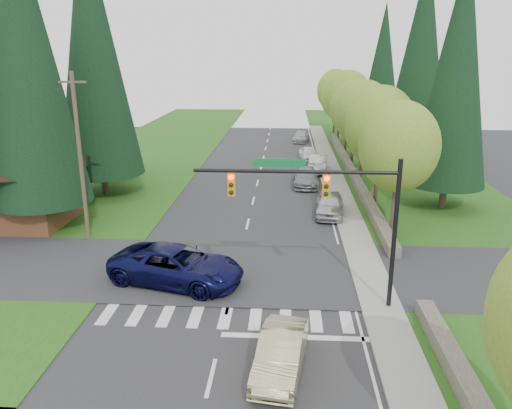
# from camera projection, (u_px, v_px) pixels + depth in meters

# --- Properties ---
(ground) EXTENTS (120.00, 120.00, 0.00)m
(ground) POSITION_uv_depth(u_px,v_px,m) (215.00, 361.00, 18.51)
(ground) COLOR #28282B
(ground) RESTS_ON ground
(grass_east) EXTENTS (14.00, 110.00, 0.06)m
(grass_east) POSITION_uv_depth(u_px,v_px,m) (428.00, 207.00, 36.82)
(grass_east) COLOR #215216
(grass_east) RESTS_ON ground
(grass_west) EXTENTS (14.00, 110.00, 0.06)m
(grass_west) POSITION_uv_depth(u_px,v_px,m) (84.00, 201.00, 38.37)
(grass_west) COLOR #215216
(grass_west) RESTS_ON ground
(cross_street) EXTENTS (120.00, 8.00, 0.10)m
(cross_street) POSITION_uv_depth(u_px,v_px,m) (236.00, 271.00, 26.15)
(cross_street) COLOR #28282B
(cross_street) RESTS_ON ground
(sidewalk_east) EXTENTS (1.80, 80.00, 0.13)m
(sidewalk_east) POSITION_uv_depth(u_px,v_px,m) (342.00, 198.00, 39.08)
(sidewalk_east) COLOR gray
(sidewalk_east) RESTS_ON ground
(curb_east) EXTENTS (0.20, 80.00, 0.13)m
(curb_east) POSITION_uv_depth(u_px,v_px,m) (331.00, 198.00, 39.13)
(curb_east) COLOR gray
(curb_east) RESTS_ON ground
(stone_wall_north) EXTENTS (0.70, 40.00, 0.70)m
(stone_wall_north) POSITION_uv_depth(u_px,v_px,m) (352.00, 171.00, 46.54)
(stone_wall_north) COLOR #4C4438
(stone_wall_north) RESTS_ON ground
(traffic_signal) EXTENTS (8.70, 0.37, 6.80)m
(traffic_signal) POSITION_uv_depth(u_px,v_px,m) (330.00, 200.00, 21.09)
(traffic_signal) COLOR black
(traffic_signal) RESTS_ON ground
(brown_building) EXTENTS (8.40, 8.40, 5.40)m
(brown_building) POSITION_uv_depth(u_px,v_px,m) (20.00, 177.00, 32.81)
(brown_building) COLOR #4C2D19
(brown_building) RESTS_ON ground
(utility_pole) EXTENTS (1.60, 0.24, 10.00)m
(utility_pole) POSITION_uv_depth(u_px,v_px,m) (80.00, 157.00, 29.03)
(utility_pole) COLOR #473828
(utility_pole) RESTS_ON ground
(decid_tree_0) EXTENTS (4.80, 4.80, 8.37)m
(decid_tree_0) POSITION_uv_depth(u_px,v_px,m) (399.00, 147.00, 29.70)
(decid_tree_0) COLOR #38281C
(decid_tree_0) RESTS_ON ground
(decid_tree_1) EXTENTS (5.20, 5.20, 8.80)m
(decid_tree_1) POSITION_uv_depth(u_px,v_px,m) (380.00, 127.00, 36.31)
(decid_tree_1) COLOR #38281C
(decid_tree_1) RESTS_ON ground
(decid_tree_2) EXTENTS (5.00, 5.00, 8.82)m
(decid_tree_2) POSITION_uv_depth(u_px,v_px,m) (364.00, 114.00, 42.97)
(decid_tree_2) COLOR #38281C
(decid_tree_2) RESTS_ON ground
(decid_tree_3) EXTENTS (5.00, 5.00, 8.55)m
(decid_tree_3) POSITION_uv_depth(u_px,v_px,m) (355.00, 108.00, 49.72)
(decid_tree_3) COLOR #38281C
(decid_tree_3) RESTS_ON ground
(decid_tree_4) EXTENTS (5.40, 5.40, 9.18)m
(decid_tree_4) POSITION_uv_depth(u_px,v_px,m) (348.00, 98.00, 56.29)
(decid_tree_4) COLOR #38281C
(decid_tree_4) RESTS_ON ground
(decid_tree_5) EXTENTS (4.80, 4.80, 8.30)m
(decid_tree_5) POSITION_uv_depth(u_px,v_px,m) (340.00, 97.00, 63.14)
(decid_tree_5) COLOR #38281C
(decid_tree_5) RESTS_ON ground
(decid_tree_6) EXTENTS (5.20, 5.20, 8.86)m
(decid_tree_6) POSITION_uv_depth(u_px,v_px,m) (336.00, 91.00, 69.72)
(decid_tree_6) COLOR #38281C
(decid_tree_6) RESTS_ON ground
(conifer_w_a) EXTENTS (6.12, 6.12, 19.80)m
(conifer_w_a) POSITION_uv_depth(u_px,v_px,m) (26.00, 56.00, 29.51)
(conifer_w_a) COLOR #38281C
(conifer_w_a) RESTS_ON ground
(conifer_w_b) EXTENTS (5.44, 5.44, 17.80)m
(conifer_w_b) POSITION_uv_depth(u_px,v_px,m) (15.00, 71.00, 33.80)
(conifer_w_b) COLOR #38281C
(conifer_w_b) RESTS_ON ground
(conifer_w_c) EXTENTS (6.46, 6.46, 20.80)m
(conifer_w_c) POSITION_uv_depth(u_px,v_px,m) (93.00, 48.00, 36.94)
(conifer_w_c) COLOR #38281C
(conifer_w_c) RESTS_ON ground
(conifer_w_e) EXTENTS (5.78, 5.78, 18.80)m
(conifer_w_e) POSITION_uv_depth(u_px,v_px,m) (97.00, 61.00, 43.08)
(conifer_w_e) COLOR #38281C
(conifer_w_e) RESTS_ON ground
(conifer_e_a) EXTENTS (5.44, 5.44, 17.80)m
(conifer_e_a) POSITION_uv_depth(u_px,v_px,m) (457.00, 71.00, 33.92)
(conifer_e_a) COLOR #38281C
(conifer_e_a) RESTS_ON ground
(conifer_e_b) EXTENTS (6.12, 6.12, 19.80)m
(conifer_e_b) POSITION_uv_depth(u_px,v_px,m) (421.00, 55.00, 46.93)
(conifer_e_b) COLOR #38281C
(conifer_e_b) RESTS_ON ground
(conifer_e_c) EXTENTS (5.10, 5.10, 16.80)m
(conifer_e_c) POSITION_uv_depth(u_px,v_px,m) (382.00, 67.00, 60.79)
(conifer_e_c) COLOR #38281C
(conifer_e_c) RESTS_ON ground
(sedan_champagne) EXTENTS (2.12, 4.56, 1.45)m
(sedan_champagne) POSITION_uv_depth(u_px,v_px,m) (281.00, 353.00, 17.74)
(sedan_champagne) COLOR tan
(sedan_champagne) RESTS_ON ground
(suv_navy) EXTENTS (7.23, 4.74, 1.85)m
(suv_navy) POSITION_uv_depth(u_px,v_px,m) (177.00, 266.00, 24.54)
(suv_navy) COLOR #0B0D39
(suv_navy) RESTS_ON ground
(parked_car_a) EXTENTS (2.30, 4.83, 1.60)m
(parked_car_a) POSITION_uv_depth(u_px,v_px,m) (330.00, 204.00, 34.87)
(parked_car_a) COLOR #B8B8BD
(parked_car_a) RESTS_ON ground
(parked_car_b) EXTENTS (2.15, 5.14, 1.48)m
(parked_car_b) POSITION_uv_depth(u_px,v_px,m) (306.00, 177.00, 42.78)
(parked_car_b) COLOR gray
(parked_car_b) RESTS_ON ground
(parked_car_c) EXTENTS (2.13, 4.80, 1.53)m
(parked_car_c) POSITION_uv_depth(u_px,v_px,m) (318.00, 164.00, 47.68)
(parked_car_c) COLOR #BCBDC2
(parked_car_c) RESTS_ON ground
(parked_car_d) EXTENTS (2.27, 4.49, 1.47)m
(parked_car_d) POSITION_uv_depth(u_px,v_px,m) (309.00, 154.00, 52.46)
(parked_car_d) COLOR white
(parked_car_d) RESTS_ON ground
(parked_car_e) EXTENTS (2.33, 4.63, 1.29)m
(parked_car_e) POSITION_uv_depth(u_px,v_px,m) (301.00, 137.00, 63.92)
(parked_car_e) COLOR #A0A0A5
(parked_car_e) RESTS_ON ground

